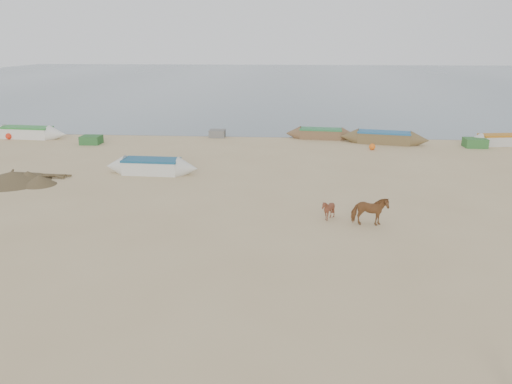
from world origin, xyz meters
TOP-DOWN VIEW (x-y plane):
  - ground at (0.00, 0.00)m, footprint 140.00×140.00m
  - sea at (0.00, 82.00)m, footprint 160.00×160.00m
  - cow_adult at (4.73, 2.94)m, footprint 1.50×0.74m
  - calf_front at (3.09, 3.50)m, footprint 0.97×0.91m
  - near_canoe at (-6.45, 10.40)m, footprint 5.41×1.54m
  - debris_pile at (-13.45, 8.17)m, footprint 4.90×4.90m
  - waterline_canoes at (0.03, 20.68)m, footprint 54.37×3.74m
  - beach_clutter at (4.75, 19.66)m, footprint 43.25×4.69m

SIDE VIEW (x-z plane):
  - ground at x=0.00m, z-range 0.00..0.00m
  - sea at x=0.00m, z-range 0.01..0.01m
  - debris_pile at x=-13.45m, z-range 0.00..0.56m
  - beach_clutter at x=4.75m, z-range -0.02..0.62m
  - waterline_canoes at x=0.03m, z-range -0.02..0.88m
  - near_canoe at x=-6.45m, z-range 0.00..0.86m
  - calf_front at x=3.09m, z-range 0.00..0.89m
  - cow_adult at x=4.73m, z-range 0.00..1.23m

